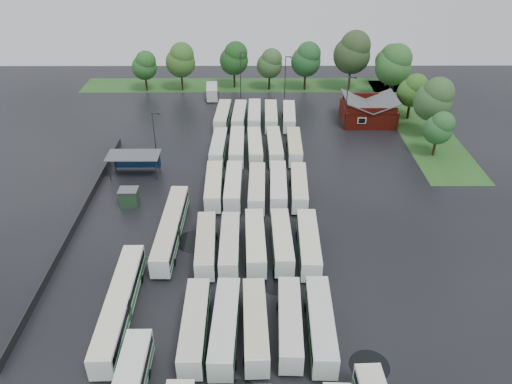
{
  "coord_description": "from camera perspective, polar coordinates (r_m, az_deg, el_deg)",
  "views": [
    {
      "loc": [
        1.77,
        -48.26,
        38.81
      ],
      "look_at": [
        2.0,
        12.0,
        2.5
      ],
      "focal_mm": 35.0,
      "sensor_mm": 36.0,
      "label": 1
    }
  ],
  "objects": [
    {
      "name": "ground",
      "position": [
        61.96,
        -1.82,
        -7.73
      ],
      "size": [
        160.0,
        160.0,
        0.0
      ],
      "primitive_type": "plane",
      "color": "black",
      "rests_on": "ground"
    },
    {
      "name": "brick_building",
      "position": [
        100.73,
        12.7,
        8.78
      ],
      "size": [
        10.07,
        8.6,
        5.39
      ],
      "color": "maroon",
      "rests_on": "ground"
    },
    {
      "name": "wash_shed",
      "position": [
        81.14,
        -13.75,
        3.92
      ],
      "size": [
        8.2,
        4.2,
        3.58
      ],
      "color": "#2D2D30",
      "rests_on": "ground"
    },
    {
      "name": "utility_hut",
      "position": [
        73.71,
        -14.3,
        -0.57
      ],
      "size": [
        2.7,
        2.2,
        2.62
      ],
      "color": "#1F3720",
      "rests_on": "ground"
    },
    {
      "name": "grass_strip_north",
      "position": [
        119.54,
        -0.1,
        12.13
      ],
      "size": [
        80.0,
        10.0,
        0.01
      ],
      "primitive_type": "cube",
      "color": "#25551D",
      "rests_on": "ground"
    },
    {
      "name": "grass_strip_east",
      "position": [
        104.1,
        18.0,
        7.63
      ],
      "size": [
        10.0,
        50.0,
        0.01
      ],
      "primitive_type": "cube",
      "color": "#25551D",
      "rests_on": "ground"
    },
    {
      "name": "west_fence",
      "position": [
        72.11,
        -19.62,
        -2.97
      ],
      "size": [
        0.1,
        50.0,
        1.2
      ],
      "primitive_type": "cube",
      "color": "#2D2D30",
      "rests_on": "ground"
    },
    {
      "name": "bus_r1c0",
      "position": [
        51.85,
        -7.01,
        -14.91
      ],
      "size": [
        2.51,
        11.26,
        3.13
      ],
      "rotation": [
        0.0,
        0.0,
        0.01
      ],
      "color": "white",
      "rests_on": "ground"
    },
    {
      "name": "bus_r1c1",
      "position": [
        51.5,
        -3.55,
        -15.02
      ],
      "size": [
        2.79,
        11.53,
        3.19
      ],
      "rotation": [
        0.0,
        0.0,
        -0.03
      ],
      "color": "white",
      "rests_on": "ground"
    },
    {
      "name": "bus_r1c2",
      "position": [
        51.6,
        -0.08,
        -14.93
      ],
      "size": [
        2.71,
        11.15,
        3.08
      ],
      "rotation": [
        0.0,
        0.0,
        0.03
      ],
      "color": "white",
      "rests_on": "ground"
    },
    {
      "name": "bus_r1c3",
      "position": [
        51.97,
        3.88,
        -14.63
      ],
      "size": [
        2.71,
        11.03,
        3.05
      ],
      "rotation": [
        0.0,
        0.0,
        -0.04
      ],
      "color": "white",
      "rests_on": "ground"
    },
    {
      "name": "bus_r1c4",
      "position": [
        52.0,
        7.39,
        -14.72
      ],
      "size": [
        2.76,
        11.53,
        3.19
      ],
      "rotation": [
        0.0,
        0.0,
        -0.03
      ],
      "color": "white",
      "rests_on": "ground"
    },
    {
      "name": "bus_r2c0",
      "position": [
        61.87,
        -5.75,
        -6.0
      ],
      "size": [
        2.86,
        11.06,
        3.05
      ],
      "rotation": [
        0.0,
        0.0,
        0.05
      ],
      "color": "white",
      "rests_on": "ground"
    },
    {
      "name": "bus_r2c1",
      "position": [
        61.67,
        -3.02,
        -6.01
      ],
      "size": [
        2.41,
        10.93,
        3.04
      ],
      "rotation": [
        0.0,
        0.0,
        0.01
      ],
      "color": "white",
      "rests_on": "ground"
    },
    {
      "name": "bus_r2c2",
      "position": [
        61.97,
        -0.09,
        -5.71
      ],
      "size": [
        2.68,
        11.22,
        3.1
      ],
      "rotation": [
        0.0,
        0.0,
        0.03
      ],
      "color": "white",
      "rests_on": "ground"
    },
    {
      "name": "bus_r2c3",
      "position": [
        62.21,
        2.97,
        -5.62
      ],
      "size": [
        2.55,
        11.06,
        3.07
      ],
      "rotation": [
        0.0,
        0.0,
        0.02
      ],
      "color": "white",
      "rests_on": "ground"
    },
    {
      "name": "bus_r2c4",
      "position": [
        61.98,
        6.02,
        -5.85
      ],
      "size": [
        2.76,
        11.56,
        3.2
      ],
      "rotation": [
        0.0,
        0.0,
        -0.03
      ],
      "color": "white",
      "rests_on": "ground"
    },
    {
      "name": "bus_r3c0",
      "position": [
        73.7,
        -4.84,
        0.72
      ],
      "size": [
        2.7,
        11.21,
        3.1
      ],
      "rotation": [
        0.0,
        0.0,
        0.03
      ],
      "color": "white",
      "rests_on": "ground"
    },
    {
      "name": "bus_r3c1",
      "position": [
        73.48,
        -2.6,
        0.71
      ],
      "size": [
        2.48,
        11.2,
        3.11
      ],
      "rotation": [
        0.0,
        0.0,
        -0.01
      ],
      "color": "white",
      "rests_on": "ground"
    },
    {
      "name": "bus_r3c2",
      "position": [
        72.91,
        0.1,
        0.48
      ],
      "size": [
        2.63,
        11.21,
        3.11
      ],
      "rotation": [
        0.0,
        0.0,
        -0.02
      ],
      "color": "white",
      "rests_on": "ground"
    },
    {
      "name": "bus_r3c3",
      "position": [
        73.37,
        2.55,
        0.68
      ],
      "size": [
        2.74,
        11.38,
        3.15
      ],
      "rotation": [
        0.0,
        0.0,
        -0.03
      ],
      "color": "white",
      "rests_on": "ground"
    },
    {
      "name": "bus_r3c4",
      "position": [
        73.47,
        4.92,
        0.58
      ],
      "size": [
        2.82,
        11.02,
        3.04
      ],
      "rotation": [
        0.0,
        0.0,
        -0.05
      ],
      "color": "white",
      "rests_on": "ground"
    },
    {
      "name": "bus_r4c0",
      "position": [
        85.21,
        -4.3,
        5.13
      ],
      "size": [
        2.59,
        10.93,
        3.03
      ],
      "rotation": [
        0.0,
        0.0,
        -0.03
      ],
      "color": "white",
      "rests_on": "ground"
    },
    {
      "name": "bus_r4c1",
      "position": [
        85.1,
        -2.19,
        5.22
      ],
      "size": [
        2.46,
        11.34,
        3.15
      ],
      "rotation": [
        0.0,
        0.0,
        0.0
      ],
      "color": "white",
      "rests_on": "ground"
    },
    {
      "name": "bus_r4c2",
      "position": [
        85.13,
        -0.13,
        5.21
      ],
      "size": [
        2.68,
        11.06,
        3.06
      ],
      "rotation": [
        0.0,
        0.0,
        0.03
      ],
      "color": "white",
      "rests_on": "ground"
    },
    {
      "name": "bus_r4c3",
      "position": [
        85.18,
        2.12,
        5.23
      ],
      "size": [
        2.64,
        11.22,
        3.11
      ],
      "rotation": [
        0.0,
        0.0,
        0.02
      ],
      "color": "white",
      "rests_on": "ground"
    },
    {
      "name": "bus_r4c4",
      "position": [
        85.47,
        4.4,
        5.21
      ],
      "size": [
        2.56,
        10.92,
        3.03
      ],
      "rotation": [
        0.0,
        0.0,
        -0.02
      ],
      "color": "white",
      "rests_on": "ground"
    },
    {
      "name": "bus_r5c0",
      "position": [
        97.45,
        -3.82,
        8.64
      ],
      "size": [
        2.94,
        11.47,
        3.17
      ],
      "rotation": [
        0.0,
        0.0,
        -0.05
      ],
      "color": "white",
      "rests_on": "ground"
    },
    {
      "name": "bus_r5c1",
      "position": [
        97.54,
        -1.92,
        8.68
      ],
      "size": [
        2.8,
        11.05,
        3.05
      ],
      "rotation": [
        0.0,
        0.0,
        -0.04
      ],
      "color": "white",
      "rests_on": "ground"
    },
    {
      "name": "bus_r5c2",
      "position": [
        97.77,
        -0.18,
        8.77
      ],
      "size": [
        2.53,
        11.21,
        3.11
      ],
      "rotation": [
        0.0,
        0.0,
        -0.01
      ],
      "color": "white",
      "rests_on": "ground"
    },
    {
      "name": "bus_r5c3",
      "position": [
        97.39,
        1.72,
        8.66
      ],
      "size": [
        2.56,
        11.15,
        3.09
      ],
      "rotation": [
        0.0,
        0.0,
        -0.02
      ],
      "color": "white",
      "rests_on": "ground"
    },
    {
      "name": "bus_r5c4",
      "position": [
        97.54,
        3.79,
        8.62
      ],
      "size": [
        2.83,
        10.98,
        3.03
      ],
      "rotation": [
        0.0,
        0.0,
        -0.05
      ],
      "color": "white",
      "rests_on": "ground"
    },
    {
      "name": "artic_bus_west_b",
      "position": [
        65.27,
        -9.7,
        -4.05
      ],
      "size": [
        2.71,
        16.93,
        3.13
      ],
      "rotation": [
        0.0,
        0.0,
        -0.02
      ],
      "color": "white",
      "rests_on": "ground"
    },
    {
      "name": "artic_bus_west_c",
      "position": [
        55.4,
        -15.31,
        -12.3
      ],
      "size": [
        2.72,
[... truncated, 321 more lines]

